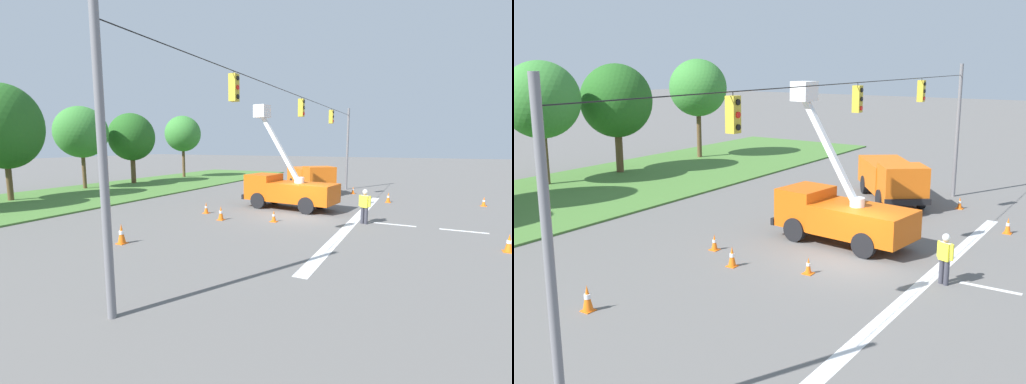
{
  "view_description": "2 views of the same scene",
  "coord_description": "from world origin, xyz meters",
  "views": [
    {
      "loc": [
        -18.22,
        -6.32,
        3.98
      ],
      "look_at": [
        -0.55,
        2.42,
        1.27
      ],
      "focal_mm": 24.0,
      "sensor_mm": 36.0,
      "label": 1
    },
    {
      "loc": [
        -19.59,
        -9.24,
        7.39
      ],
      "look_at": [
        -1.47,
        2.65,
        2.6
      ],
      "focal_mm": 42.0,
      "sensor_mm": 36.0,
      "label": 2
    }
  ],
  "objects": [
    {
      "name": "traffic_cone_foreground_right",
      "position": [
        -8.55,
        4.56,
        0.41
      ],
      "size": [
        0.36,
        0.36,
        0.83
      ],
      "color": "orange",
      "rests_on": "ground"
    },
    {
      "name": "traffic_cone_lane_edge_b",
      "position": [
        -2.97,
        3.32,
        0.38
      ],
      "size": [
        0.36,
        0.36,
        0.76
      ],
      "color": "orange",
      "rests_on": "ground"
    },
    {
      "name": "traffic_cone_mid_right",
      "position": [
        7.01,
        -4.15,
        0.35
      ],
      "size": [
        0.36,
        0.36,
        0.72
      ],
      "color": "orange",
      "rests_on": "ground"
    },
    {
      "name": "traffic_cone_mid_left",
      "position": [
        10.32,
        -1.12,
        0.29
      ],
      "size": [
        0.36,
        0.36,
        0.62
      ],
      "color": "orange",
      "rests_on": "ground"
    },
    {
      "name": "road_worker",
      "position": [
        -0.48,
        -3.69,
        1.0
      ],
      "size": [
        0.36,
        0.62,
        1.77
      ],
      "color": "#383842",
      "rests_on": "ground"
    },
    {
      "name": "traffic_cone_lane_edge_a",
      "position": [
        -2.93,
        -9.31,
        0.34
      ],
      "size": [
        0.36,
        0.36,
        0.7
      ],
      "color": "orange",
      "rests_on": "ground"
    },
    {
      "name": "traffic_cone_far_right",
      "position": [
        8.2,
        -9.92,
        0.3
      ],
      "size": [
        0.36,
        0.36,
        0.63
      ],
      "color": "orange",
      "rests_on": "ground"
    },
    {
      "name": "ground_plane",
      "position": [
        0.0,
        0.0,
        0.0
      ],
      "size": [
        200.0,
        200.0,
        0.0
      ],
      "primitive_type": "plane",
      "color": "#605E5B"
    },
    {
      "name": "signal_gantry",
      "position": [
        -0.02,
        -0.0,
        4.43
      ],
      "size": [
        26.2,
        0.33,
        7.2
      ],
      "color": "slate",
      "rests_on": "ground"
    },
    {
      "name": "tree_far_east",
      "position": [
        7.71,
        20.62,
        4.78
      ],
      "size": [
        4.67,
        4.57,
        7.18
      ],
      "color": "brown",
      "rests_on": "ground"
    },
    {
      "name": "tree_east_end",
      "position": [
        15.44,
        20.21,
        5.33
      ],
      "size": [
        4.15,
        4.4,
        7.48
      ],
      "color": "brown",
      "rests_on": "ground"
    },
    {
      "name": "tree_centre",
      "position": [
        -4.43,
        19.95,
        5.24
      ],
      "size": [
        5.02,
        4.78,
        8.19
      ],
      "color": "brown",
      "rests_on": "ground"
    },
    {
      "name": "traffic_cone_far_left",
      "position": [
        -2.12,
        0.61,
        0.29
      ],
      "size": [
        0.36,
        0.36,
        0.61
      ],
      "color": "orange",
      "rests_on": "ground"
    },
    {
      "name": "tree_east",
      "position": [
        2.48,
        21.23,
        5.11
      ],
      "size": [
        4.63,
        4.36,
        7.39
      ],
      "color": "brown",
      "rests_on": "ground"
    },
    {
      "name": "grass_verge",
      "position": [
        0.0,
        18.0,
        0.05
      ],
      "size": [
        56.0,
        12.0,
        0.1
      ],
      "primitive_type": "cube",
      "color": "#477533",
      "rests_on": "ground"
    },
    {
      "name": "utility_truck_bucket_lift",
      "position": [
        1.82,
        1.41,
        1.32
      ],
      "size": [
        2.96,
        6.08,
        6.53
      ],
      "color": "#D6560F",
      "rests_on": "ground"
    },
    {
      "name": "lane_markings",
      "position": [
        0.0,
        -4.6,
        0.0
      ],
      "size": [
        17.6,
        15.25,
        0.01
      ],
      "color": "silver",
      "rests_on": "ground"
    },
    {
      "name": "traffic_cone_near_bucket",
      "position": [
        -1.8,
        5.07,
        0.31
      ],
      "size": [
        0.36,
        0.36,
        0.65
      ],
      "color": "orange",
      "rests_on": "ground"
    },
    {
      "name": "utility_truck_support_near",
      "position": [
        10.14,
        2.49,
        1.25
      ],
      "size": [
        6.62,
        5.73,
        2.28
      ],
      "color": "orange",
      "rests_on": "ground"
    }
  ]
}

